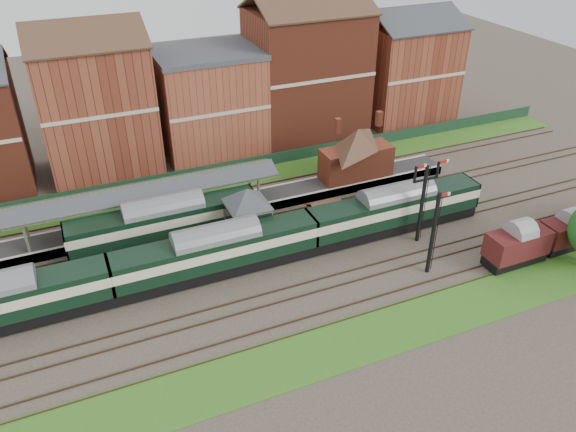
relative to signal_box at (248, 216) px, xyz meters
name	(u,v)px	position (x,y,z in m)	size (l,w,h in m)	color
ground	(292,255)	(3.00, -3.25, -3.19)	(160.00, 160.00, 0.00)	#473D33
grass_back	(236,180)	(3.00, 12.75, -3.16)	(90.00, 4.50, 0.06)	#2D6619
grass_front	(355,340)	(3.00, -15.25, -3.16)	(90.00, 5.00, 0.06)	#2D6619
fence	(230,167)	(3.00, 14.75, -2.44)	(90.00, 0.12, 1.50)	#193823
platform	(209,211)	(-2.00, 6.50, -2.69)	(55.00, 3.40, 1.00)	#2D2D2D
signal_box	(248,216)	(0.00, 0.00, 0.00)	(5.40, 5.40, 6.00)	#657855
brick_hut	(325,216)	(8.00, 0.00, -2.00)	(3.20, 2.64, 2.94)	maroon
station_building	(357,152)	(15.00, 6.50, 0.76)	(8.10, 8.10, 5.90)	brown
canopy	(145,188)	(-8.00, 6.50, 1.39)	(26.00, 3.89, 4.08)	#485233
semaphore_bracket	(423,198)	(15.04, -5.75, 1.44)	(3.60, 0.25, 8.18)	black
semaphore_siding	(433,232)	(13.02, -10.25, 0.96)	(1.23, 0.25, 8.00)	black
town_backdrop	(208,97)	(2.82, 21.75, 3.81)	(69.00, 10.00, 16.00)	brown
dmu_train	(217,251)	(-4.00, -3.25, -0.78)	(53.67, 2.82, 4.12)	black
platform_railcar	(165,222)	(-7.04, 3.25, -0.79)	(17.79, 2.80, 4.10)	black
goods_van_a	(568,231)	(26.92, -12.25, -1.34)	(5.31, 2.30, 3.22)	black
goods_van_b	(517,245)	(20.85, -12.25, -1.21)	(5.71, 2.48, 3.47)	black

